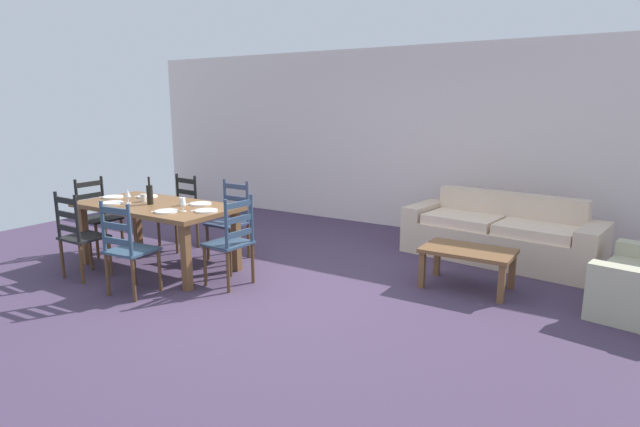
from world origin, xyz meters
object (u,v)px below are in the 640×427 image
object	(u,v)px
dining_table	(157,212)
dining_chair_head_west	(97,216)
dining_chair_near_left	(79,236)
dining_chair_near_right	(128,249)
dining_chair_far_left	(180,212)
wine_bottle	(150,194)
wine_glass_near_right	(183,201)
couch	(501,236)
wine_glass_near_left	(128,194)
dining_chair_far_right	(230,220)
dining_chair_head_east	(232,241)
coffee_cup_secondary	(143,198)
coffee_table	(468,255)
coffee_cup_primary	(182,202)

from	to	relation	value
dining_table	dining_chair_head_west	world-z (taller)	dining_chair_head_west
dining_chair_near_left	dining_chair_head_west	world-z (taller)	same
dining_chair_near_right	dining_chair_far_left	xyz separation A→B (m)	(-0.88, 1.51, 0.00)
dining_chair_near_right	dining_chair_head_west	size ratio (longest dim) A/B	1.00
dining_chair_near_right	wine_bottle	bearing A→B (deg)	124.89
wine_glass_near_right	couch	distance (m)	3.77
wine_glass_near_right	wine_glass_near_left	bearing A→B (deg)	-179.18
dining_chair_far_left	dining_chair_far_right	size ratio (longest dim) A/B	1.00
dining_chair_head_east	wine_bottle	distance (m)	1.26
wine_bottle	wine_glass_near_left	size ratio (longest dim) A/B	1.96
dining_chair_head_east	coffee_cup_secondary	world-z (taller)	dining_chair_head_east
dining_table	couch	size ratio (longest dim) A/B	0.80
coffee_table	coffee_cup_primary	bearing A→B (deg)	-159.35
couch	coffee_cup_secondary	bearing A→B (deg)	-146.04
dining_chair_far_left	coffee_cup_secondary	xyz separation A→B (m)	(0.17, -0.71, 0.32)
coffee_cup_primary	coffee_table	size ratio (longest dim) A/B	0.10
dining_chair_far_right	dining_chair_near_left	bearing A→B (deg)	-121.53
dining_chair_far_right	wine_bottle	size ratio (longest dim) A/B	3.04
dining_table	coffee_table	bearing A→B (deg)	20.33
wine_bottle	coffee_cup_primary	xyz separation A→B (m)	(0.37, 0.14, -0.07)
dining_chair_far_left	dining_chair_head_west	xyz separation A→B (m)	(-0.70, -0.74, 0.00)
dining_chair_head_east	coffee_cup_primary	xyz separation A→B (m)	(-0.83, 0.12, 0.32)
wine_glass_near_right	couch	xyz separation A→B (m)	(2.73, 2.54, -0.57)
dining_chair_near_right	wine_glass_near_right	xyz separation A→B (m)	(0.11, 0.65, 0.38)
dining_chair_near_right	wine_glass_near_left	xyz separation A→B (m)	(-0.77, 0.64, 0.38)
dining_chair_far_right	wine_glass_near_right	distance (m)	0.94
dining_chair_near_left	couch	xyz separation A→B (m)	(3.72, 3.13, -0.19)
dining_chair_far_right	wine_bottle	bearing A→B (deg)	-123.88
dining_table	wine_bottle	size ratio (longest dim) A/B	6.01
dining_chair_head_west	dining_chair_head_east	size ratio (longest dim) A/B	1.00
dining_table	coffee_table	world-z (taller)	dining_table
wine_glass_near_left	couch	size ratio (longest dim) A/B	0.07
coffee_table	wine_bottle	bearing A→B (deg)	-159.30
dining_chair_far_right	wine_glass_near_left	size ratio (longest dim) A/B	5.96
dining_chair_near_right	couch	world-z (taller)	dining_chair_near_right
dining_table	couch	world-z (taller)	couch
wine_glass_near_left	wine_glass_near_right	distance (m)	0.88
coffee_table	dining_chair_near_left	bearing A→B (deg)	-152.39
coffee_table	couch	bearing A→B (deg)	87.39
coffee_cup_secondary	couch	bearing A→B (deg)	33.96
wine_bottle	wine_glass_near_left	bearing A→B (deg)	-159.88
dining_chair_far_right	coffee_cup_primary	world-z (taller)	dining_chair_far_right
wine_glass_near_right	coffee_table	bearing A→B (deg)	26.43
dining_chair_head_west	coffee_cup_secondary	world-z (taller)	dining_chair_head_west
dining_chair_near_right	dining_chair_head_east	world-z (taller)	same
dining_chair_near_right	wine_bottle	xyz separation A→B (m)	(-0.51, 0.73, 0.39)
wine_glass_near_right	coffee_cup_secondary	size ratio (longest dim) A/B	1.79
dining_chair_near_right	dining_chair_far_right	xyz separation A→B (m)	(0.00, 1.49, 0.00)
wine_glass_near_right	dining_chair_near_right	bearing A→B (deg)	-99.90
coffee_cup_primary	couch	distance (m)	3.81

